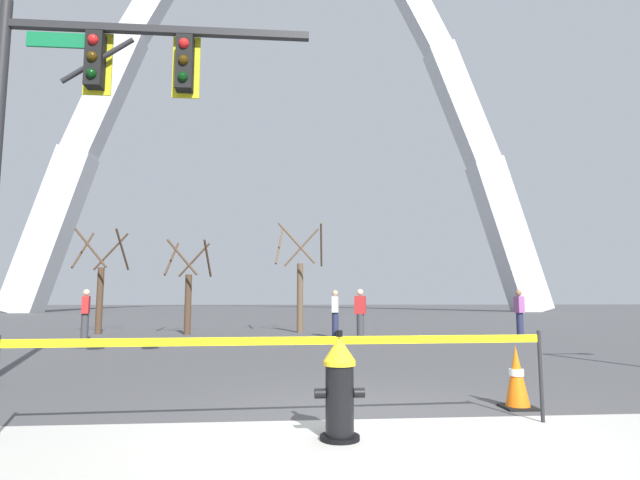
{
  "coord_description": "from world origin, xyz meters",
  "views": [
    {
      "loc": [
        -1.0,
        -5.42,
        1.27
      ],
      "look_at": [
        -0.13,
        5.0,
        2.5
      ],
      "focal_mm": 28.54,
      "sensor_mm": 36.0,
      "label": 1
    }
  ],
  "objects_px": {
    "traffic_signal_gantry": "(75,119)",
    "pedestrian_near_trees": "(519,313)",
    "traffic_cone_by_hydrant": "(517,377)",
    "pedestrian_walking_right": "(360,315)",
    "fire_hydrant": "(339,388)",
    "pedestrian_standing_center": "(335,313)",
    "monument_arch": "(288,108)",
    "pedestrian_walking_left": "(85,314)"
  },
  "relations": [
    {
      "from": "traffic_signal_gantry",
      "to": "pedestrian_near_trees",
      "type": "xyz_separation_m",
      "value": [
        11.14,
        8.32,
        -3.25
      ]
    },
    {
      "from": "traffic_cone_by_hydrant",
      "to": "traffic_signal_gantry",
      "type": "bearing_deg",
      "value": 161.6
    },
    {
      "from": "traffic_cone_by_hydrant",
      "to": "pedestrian_walking_right",
      "type": "relative_size",
      "value": 0.46
    },
    {
      "from": "fire_hydrant",
      "to": "traffic_cone_by_hydrant",
      "type": "distance_m",
      "value": 2.56
    },
    {
      "from": "fire_hydrant",
      "to": "pedestrian_standing_center",
      "type": "relative_size",
      "value": 0.62
    },
    {
      "from": "fire_hydrant",
      "to": "monument_arch",
      "type": "distance_m",
      "value": 51.88
    },
    {
      "from": "traffic_signal_gantry",
      "to": "pedestrian_standing_center",
      "type": "xyz_separation_m",
      "value": [
        5.14,
        9.24,
        -3.25
      ]
    },
    {
      "from": "traffic_signal_gantry",
      "to": "pedestrian_near_trees",
      "type": "relative_size",
      "value": 3.77
    },
    {
      "from": "pedestrian_walking_left",
      "to": "pedestrian_near_trees",
      "type": "distance_m",
      "value": 13.88
    },
    {
      "from": "pedestrian_near_trees",
      "to": "traffic_cone_by_hydrant",
      "type": "bearing_deg",
      "value": -116.38
    },
    {
      "from": "pedestrian_standing_center",
      "to": "pedestrian_near_trees",
      "type": "height_order",
      "value": "same"
    },
    {
      "from": "fire_hydrant",
      "to": "pedestrian_walking_left",
      "type": "height_order",
      "value": "pedestrian_walking_left"
    },
    {
      "from": "fire_hydrant",
      "to": "pedestrian_near_trees",
      "type": "relative_size",
      "value": 0.62
    },
    {
      "from": "pedestrian_standing_center",
      "to": "fire_hydrant",
      "type": "bearing_deg",
      "value": -96.34
    },
    {
      "from": "traffic_cone_by_hydrant",
      "to": "pedestrian_standing_center",
      "type": "bearing_deg",
      "value": 94.47
    },
    {
      "from": "traffic_signal_gantry",
      "to": "pedestrian_walking_right",
      "type": "xyz_separation_m",
      "value": [
        5.69,
        7.39,
        -3.25
      ]
    },
    {
      "from": "pedestrian_walking_right",
      "to": "monument_arch",
      "type": "bearing_deg",
      "value": 92.34
    },
    {
      "from": "monument_arch",
      "to": "pedestrian_near_trees",
      "type": "distance_m",
      "value": 42.03
    },
    {
      "from": "traffic_cone_by_hydrant",
      "to": "pedestrian_near_trees",
      "type": "xyz_separation_m",
      "value": [
        5.12,
        10.32,
        0.46
      ]
    },
    {
      "from": "pedestrian_walking_left",
      "to": "pedestrian_standing_center",
      "type": "xyz_separation_m",
      "value": [
        7.88,
        0.73,
        0.0
      ]
    },
    {
      "from": "pedestrian_walking_left",
      "to": "fire_hydrant",
      "type": "bearing_deg",
      "value": -60.94
    },
    {
      "from": "monument_arch",
      "to": "pedestrian_near_trees",
      "type": "xyz_separation_m",
      "value": [
        6.96,
        -35.88,
        -20.75
      ]
    },
    {
      "from": "fire_hydrant",
      "to": "pedestrian_walking_right",
      "type": "xyz_separation_m",
      "value": [
        1.93,
        10.58,
        0.35
      ]
    },
    {
      "from": "traffic_cone_by_hydrant",
      "to": "monument_arch",
      "type": "relative_size",
      "value": 0.01
    },
    {
      "from": "pedestrian_near_trees",
      "to": "pedestrian_walking_left",
      "type": "bearing_deg",
      "value": 179.22
    },
    {
      "from": "pedestrian_near_trees",
      "to": "traffic_signal_gantry",
      "type": "bearing_deg",
      "value": -143.23
    },
    {
      "from": "fire_hydrant",
      "to": "pedestrian_near_trees",
      "type": "height_order",
      "value": "pedestrian_near_trees"
    },
    {
      "from": "traffic_cone_by_hydrant",
      "to": "pedestrian_standing_center",
      "type": "height_order",
      "value": "pedestrian_standing_center"
    },
    {
      "from": "monument_arch",
      "to": "pedestrian_near_trees",
      "type": "height_order",
      "value": "monument_arch"
    },
    {
      "from": "traffic_signal_gantry",
      "to": "pedestrian_walking_right",
      "type": "bearing_deg",
      "value": 52.41
    },
    {
      "from": "fire_hydrant",
      "to": "pedestrian_walking_left",
      "type": "xyz_separation_m",
      "value": [
        -6.5,
        11.7,
        0.35
      ]
    },
    {
      "from": "fire_hydrant",
      "to": "traffic_signal_gantry",
      "type": "bearing_deg",
      "value": 139.65
    },
    {
      "from": "traffic_cone_by_hydrant",
      "to": "pedestrian_walking_left",
      "type": "relative_size",
      "value": 0.46
    },
    {
      "from": "pedestrian_near_trees",
      "to": "fire_hydrant",
      "type": "bearing_deg",
      "value": -122.66
    },
    {
      "from": "pedestrian_standing_center",
      "to": "pedestrian_walking_right",
      "type": "relative_size",
      "value": 1.0
    },
    {
      "from": "traffic_signal_gantry",
      "to": "pedestrian_standing_center",
      "type": "bearing_deg",
      "value": 60.93
    },
    {
      "from": "fire_hydrant",
      "to": "traffic_cone_by_hydrant",
      "type": "xyz_separation_m",
      "value": [
        2.26,
        1.19,
        -0.11
      ]
    },
    {
      "from": "pedestrian_standing_center",
      "to": "pedestrian_walking_right",
      "type": "height_order",
      "value": "same"
    },
    {
      "from": "pedestrian_walking_left",
      "to": "monument_arch",
      "type": "bearing_deg",
      "value": 79.02
    },
    {
      "from": "traffic_signal_gantry",
      "to": "pedestrian_standing_center",
      "type": "distance_m",
      "value": 11.06
    },
    {
      "from": "fire_hydrant",
      "to": "pedestrian_near_trees",
      "type": "bearing_deg",
      "value": 57.34
    },
    {
      "from": "pedestrian_standing_center",
      "to": "traffic_cone_by_hydrant",
      "type": "bearing_deg",
      "value": -85.53
    }
  ]
}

